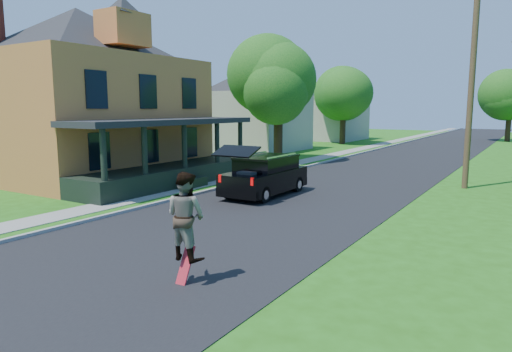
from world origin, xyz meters
The scene contains 15 objects.
ground centered at (0.00, 0.00, 0.00)m, with size 140.00×140.00×0.00m, color #235911.
street centered at (0.00, 20.00, 0.00)m, with size 8.00×120.00×0.02m, color black.
curb centered at (-4.05, 20.00, 0.00)m, with size 0.15×120.00×0.12m, color gray.
sidewalk centered at (-5.60, 20.00, 0.00)m, with size 1.30×120.00×0.03m, color gray.
front_walk centered at (-9.50, 6.00, 0.00)m, with size 6.50×1.20×0.03m, color gray.
main_house centered at (-12.80, 5.99, 4.92)m, with size 15.56×15.56×10.10m.
neighbor_house_mid centered at (-13.50, 24.00, 4.19)m, with size 12.78×12.78×8.30m.
neighbor_house_far centered at (-13.50, 40.00, 4.19)m, with size 12.78×12.78×8.30m.
black_suv centered at (-1.58, 6.14, 0.85)m, with size 1.85×4.76×2.22m.
skateboarder centered at (1.97, -3.00, 1.42)m, with size 0.94×0.75×1.84m.
skateboard centered at (2.02, -3.10, 0.36)m, with size 0.32×0.33×0.88m.
tree_left_mid centered at (-7.25, 17.42, 5.63)m, with size 6.02×6.12×8.46m.
tree_left_far centered at (-9.22, 34.52, 5.91)m, with size 6.60×6.72×8.96m.
tree_right_far centered at (4.96, 47.21, 4.87)m, with size 6.11×5.82×7.67m.
utility_pole_near centered at (5.29, 12.48, 5.42)m, with size 1.60×0.62×10.54m.
Camera 1 is at (8.05, -10.01, 3.61)m, focal length 32.00 mm.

